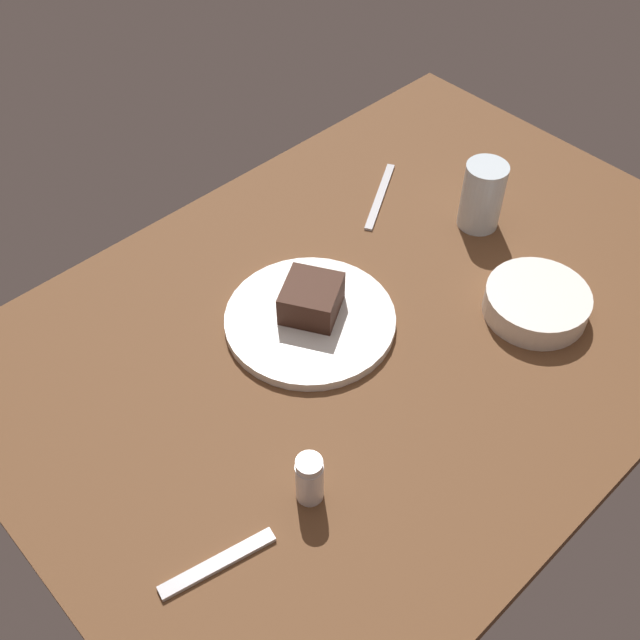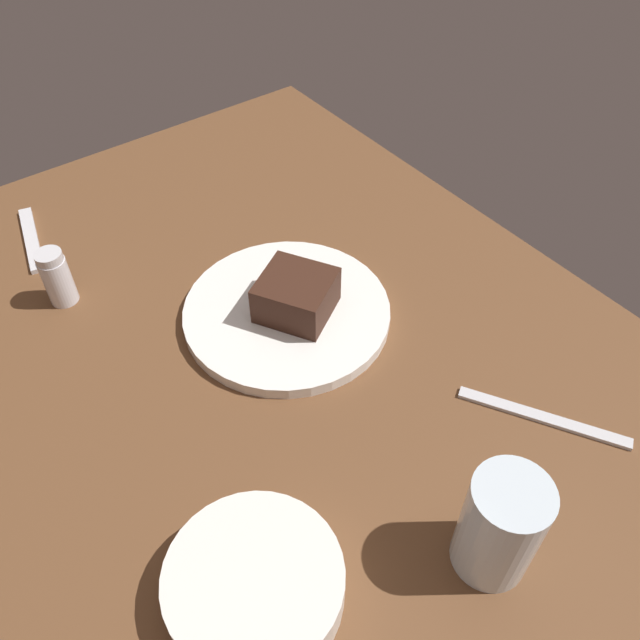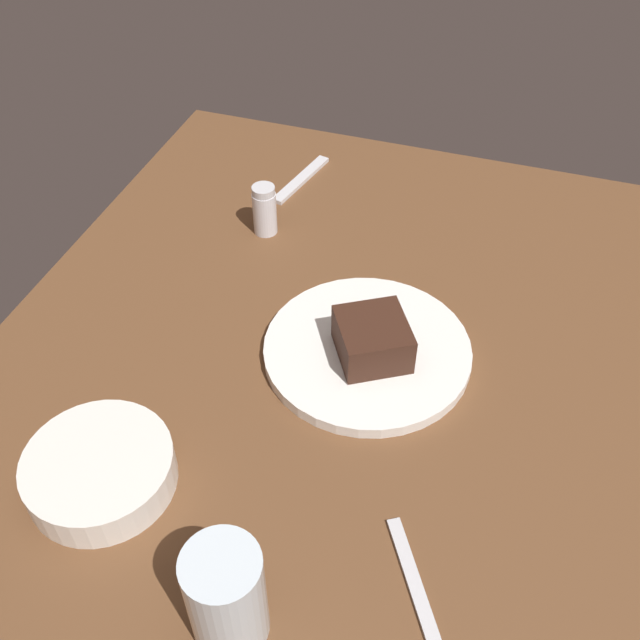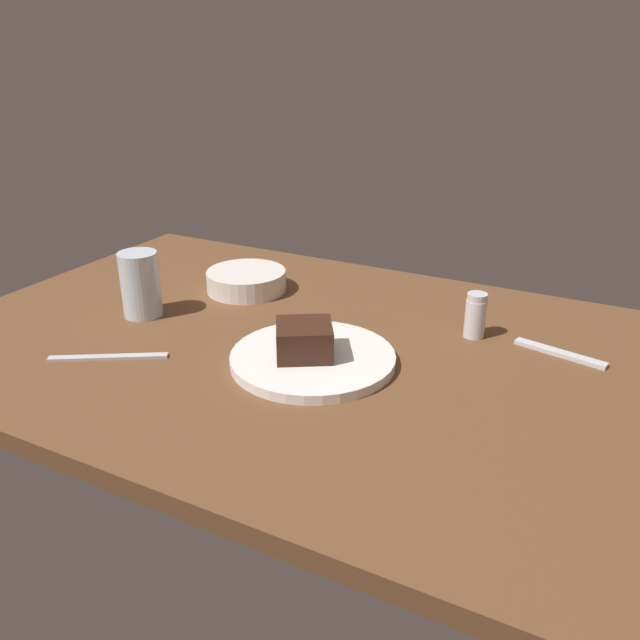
# 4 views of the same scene
# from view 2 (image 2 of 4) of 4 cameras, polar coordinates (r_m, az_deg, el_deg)

# --- Properties ---
(dining_table) EXTENTS (1.20, 0.84, 0.03)m
(dining_table) POSITION_cam_2_polar(r_m,az_deg,el_deg) (0.77, -2.63, -6.23)
(dining_table) COLOR brown
(dining_table) RESTS_ON ground
(dessert_plate) EXTENTS (0.26, 0.26, 0.02)m
(dessert_plate) POSITION_cam_2_polar(r_m,az_deg,el_deg) (0.83, -2.93, 0.68)
(dessert_plate) COLOR white
(dessert_plate) RESTS_ON dining_table
(chocolate_cake_slice) EXTENTS (0.12, 0.12, 0.05)m
(chocolate_cake_slice) POSITION_cam_2_polar(r_m,az_deg,el_deg) (0.80, -2.11, 2.19)
(chocolate_cake_slice) COLOR #381E14
(chocolate_cake_slice) RESTS_ON dessert_plate
(salt_shaker) EXTENTS (0.04, 0.04, 0.08)m
(salt_shaker) POSITION_cam_2_polar(r_m,az_deg,el_deg) (0.89, -22.16, 3.49)
(salt_shaker) COLOR silver
(salt_shaker) RESTS_ON dining_table
(water_glass) EXTENTS (0.07, 0.07, 0.12)m
(water_glass) POSITION_cam_2_polar(r_m,az_deg,el_deg) (0.62, 15.56, -17.12)
(water_glass) COLOR silver
(water_glass) RESTS_ON dining_table
(side_bowl) EXTENTS (0.16, 0.16, 0.04)m
(side_bowl) POSITION_cam_2_polar(r_m,az_deg,el_deg) (0.62, -5.77, -22.15)
(side_bowl) COLOR white
(side_bowl) RESTS_ON dining_table
(dessert_spoon) EXTENTS (0.15, 0.05, 0.01)m
(dessert_spoon) POSITION_cam_2_polar(r_m,az_deg,el_deg) (1.03, -24.07, 6.50)
(dessert_spoon) COLOR silver
(dessert_spoon) RESTS_ON dining_table
(butter_knife) EXTENTS (0.17, 0.11, 0.01)m
(butter_knife) POSITION_cam_2_polar(r_m,az_deg,el_deg) (0.77, 19.03, -8.12)
(butter_knife) COLOR silver
(butter_knife) RESTS_ON dining_table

